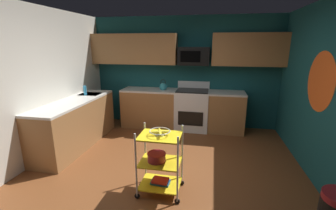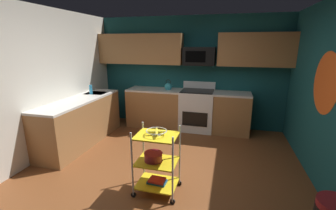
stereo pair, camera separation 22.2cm
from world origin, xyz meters
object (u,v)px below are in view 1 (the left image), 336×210
book_stack (160,181)px  rolling_cart (160,162)px  mixing_bowl_large (157,157)px  kettle (163,87)px  oven_range (192,109)px  microwave (194,56)px  fruit_bowl (160,132)px  dish_soap_bottle (85,91)px

book_stack → rolling_cart: bearing=90.0°
mixing_bowl_large → kettle: kettle is taller
oven_range → rolling_cart: (-0.18, -2.53, -0.02)m
rolling_cart → mixing_bowl_large: (-0.05, 0.00, 0.07)m
microwave → book_stack: size_ratio=2.68×
mixing_bowl_large → kettle: bearing=100.3°
kettle → microwave: bearing=8.9°
oven_range → mixing_bowl_large: size_ratio=4.37×
microwave → kettle: 0.99m
microwave → kettle: (-0.69, -0.11, -0.70)m
fruit_bowl → mixing_bowl_large: size_ratio=1.08×
rolling_cart → book_stack: 0.30m
mixing_bowl_large → dish_soap_bottle: (-1.95, 1.63, 0.50)m
oven_range → fruit_bowl: oven_range is taller
oven_range → dish_soap_bottle: 2.42m
microwave → rolling_cart: microwave is taller
book_stack → kettle: size_ratio=0.99×
microwave → rolling_cart: 2.92m
book_stack → dish_soap_bottle: (-2.00, 1.63, 0.86)m
mixing_bowl_large → kettle: 2.61m
fruit_bowl → mixing_bowl_large: fruit_bowl is taller
book_stack → mixing_bowl_large: bearing=180.0°
book_stack → dish_soap_bottle: bearing=140.8°
rolling_cart → fruit_bowl: bearing=90.0°
dish_soap_bottle → mixing_bowl_large: bearing=-39.9°
rolling_cart → fruit_bowl: 0.42m
microwave → rolling_cart: size_ratio=0.77×
rolling_cart → book_stack: rolling_cart is taller
dish_soap_bottle → rolling_cart: bearing=-39.2°
microwave → fruit_bowl: size_ratio=2.57×
fruit_bowl → oven_range: bearing=85.9°
dish_soap_bottle → fruit_bowl: bearing=-39.2°
dish_soap_bottle → oven_range: bearing=22.5°
mixing_bowl_large → fruit_bowl: bearing=0.0°
kettle → fruit_bowl: bearing=-78.6°
kettle → dish_soap_bottle: kettle is taller
rolling_cart → mixing_bowl_large: 0.08m
rolling_cart → dish_soap_bottle: size_ratio=4.57×
oven_range → microwave: size_ratio=1.57×
fruit_bowl → dish_soap_bottle: 2.58m
kettle → oven_range: bearing=0.3°
oven_range → rolling_cart: size_ratio=1.20×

